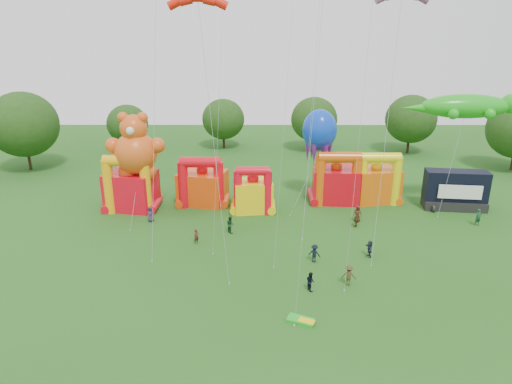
{
  "coord_description": "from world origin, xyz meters",
  "views": [
    {
      "loc": [
        -2.15,
        -25.1,
        20.38
      ],
      "look_at": [
        -2.25,
        18.0,
        5.23
      ],
      "focal_mm": 32.0,
      "sensor_mm": 36.0,
      "label": 1
    }
  ],
  "objects_px": {
    "teddy_bear_kite": "(135,154)",
    "bouncy_castle_0": "(131,188)",
    "spectator_4": "(356,219)",
    "octopus_kite": "(311,163)",
    "gecko_kite": "(458,137)",
    "stage_trailer": "(455,190)",
    "spectator_0": "(150,214)",
    "bouncy_castle_2": "(253,193)"
  },
  "relations": [
    {
      "from": "octopus_kite",
      "to": "spectator_4",
      "type": "xyz_separation_m",
      "value": [
        4.32,
        -7.72,
        -4.32
      ]
    },
    {
      "from": "octopus_kite",
      "to": "teddy_bear_kite",
      "type": "bearing_deg",
      "value": -172.6
    },
    {
      "from": "teddy_bear_kite",
      "to": "spectator_4",
      "type": "bearing_deg",
      "value": -11.32
    },
    {
      "from": "bouncy_castle_2",
      "to": "gecko_kite",
      "type": "height_order",
      "value": "gecko_kite"
    },
    {
      "from": "bouncy_castle_2",
      "to": "spectator_4",
      "type": "height_order",
      "value": "bouncy_castle_2"
    },
    {
      "from": "teddy_bear_kite",
      "to": "spectator_4",
      "type": "height_order",
      "value": "teddy_bear_kite"
    },
    {
      "from": "bouncy_castle_2",
      "to": "spectator_4",
      "type": "xyz_separation_m",
      "value": [
        11.43,
        -4.79,
        -1.33
      ]
    },
    {
      "from": "bouncy_castle_2",
      "to": "stage_trailer",
      "type": "distance_m",
      "value": 24.51
    },
    {
      "from": "teddy_bear_kite",
      "to": "gecko_kite",
      "type": "relative_size",
      "value": 0.86
    },
    {
      "from": "octopus_kite",
      "to": "spectator_4",
      "type": "distance_m",
      "value": 9.84
    },
    {
      "from": "bouncy_castle_2",
      "to": "octopus_kite",
      "type": "height_order",
      "value": "octopus_kite"
    },
    {
      "from": "bouncy_castle_0",
      "to": "spectator_4",
      "type": "xyz_separation_m",
      "value": [
        26.17,
        -5.5,
        -1.77
      ]
    },
    {
      "from": "gecko_kite",
      "to": "stage_trailer",
      "type": "bearing_deg",
      "value": 34.06
    },
    {
      "from": "teddy_bear_kite",
      "to": "bouncy_castle_0",
      "type": "bearing_deg",
      "value": 156.05
    },
    {
      "from": "bouncy_castle_2",
      "to": "spectator_0",
      "type": "relative_size",
      "value": 3.24
    },
    {
      "from": "stage_trailer",
      "to": "bouncy_castle_2",
      "type": "bearing_deg",
      "value": -177.69
    },
    {
      "from": "spectator_0",
      "to": "stage_trailer",
      "type": "bearing_deg",
      "value": 4.45
    },
    {
      "from": "spectator_4",
      "to": "stage_trailer",
      "type": "bearing_deg",
      "value": 159.12
    },
    {
      "from": "gecko_kite",
      "to": "spectator_0",
      "type": "distance_m",
      "value": 36.34
    },
    {
      "from": "bouncy_castle_2",
      "to": "spectator_0",
      "type": "bearing_deg",
      "value": -163.97
    },
    {
      "from": "stage_trailer",
      "to": "spectator_4",
      "type": "bearing_deg",
      "value": -156.13
    },
    {
      "from": "bouncy_castle_0",
      "to": "spectator_4",
      "type": "relative_size",
      "value": 3.9
    },
    {
      "from": "bouncy_castle_0",
      "to": "bouncy_castle_2",
      "type": "xyz_separation_m",
      "value": [
        14.73,
        -0.71,
        -0.44
      ]
    },
    {
      "from": "stage_trailer",
      "to": "spectator_0",
      "type": "bearing_deg",
      "value": -173.18
    },
    {
      "from": "teddy_bear_kite",
      "to": "octopus_kite",
      "type": "distance_m",
      "value": 21.03
    },
    {
      "from": "gecko_kite",
      "to": "spectator_4",
      "type": "relative_size",
      "value": 7.66
    },
    {
      "from": "stage_trailer",
      "to": "gecko_kite",
      "type": "relative_size",
      "value": 0.54
    },
    {
      "from": "bouncy_castle_0",
      "to": "bouncy_castle_2",
      "type": "distance_m",
      "value": 14.75
    },
    {
      "from": "teddy_bear_kite",
      "to": "gecko_kite",
      "type": "distance_m",
      "value": 37.34
    },
    {
      "from": "octopus_kite",
      "to": "spectator_4",
      "type": "bearing_deg",
      "value": -60.78
    },
    {
      "from": "stage_trailer",
      "to": "gecko_kite",
      "type": "bearing_deg",
      "value": -145.94
    },
    {
      "from": "teddy_bear_kite",
      "to": "stage_trailer",
      "type": "bearing_deg",
      "value": 1.13
    },
    {
      "from": "spectator_4",
      "to": "octopus_kite",
      "type": "bearing_deg",
      "value": -105.53
    },
    {
      "from": "stage_trailer",
      "to": "spectator_0",
      "type": "distance_m",
      "value": 36.37
    },
    {
      "from": "stage_trailer",
      "to": "octopus_kite",
      "type": "distance_m",
      "value": 17.72
    },
    {
      "from": "gecko_kite",
      "to": "spectator_0",
      "type": "xyz_separation_m",
      "value": [
        -35.23,
        -3.74,
        -8.08
      ]
    },
    {
      "from": "gecko_kite",
      "to": "teddy_bear_kite",
      "type": "bearing_deg",
      "value": -179.73
    },
    {
      "from": "bouncy_castle_0",
      "to": "teddy_bear_kite",
      "type": "height_order",
      "value": "teddy_bear_kite"
    },
    {
      "from": "stage_trailer",
      "to": "teddy_bear_kite",
      "type": "xyz_separation_m",
      "value": [
        -38.15,
        -0.75,
        4.76
      ]
    },
    {
      "from": "stage_trailer",
      "to": "teddy_bear_kite",
      "type": "height_order",
      "value": "teddy_bear_kite"
    },
    {
      "from": "spectator_4",
      "to": "bouncy_castle_0",
      "type": "bearing_deg",
      "value": -56.62
    },
    {
      "from": "stage_trailer",
      "to": "gecko_kite",
      "type": "distance_m",
      "value": 6.77
    }
  ]
}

